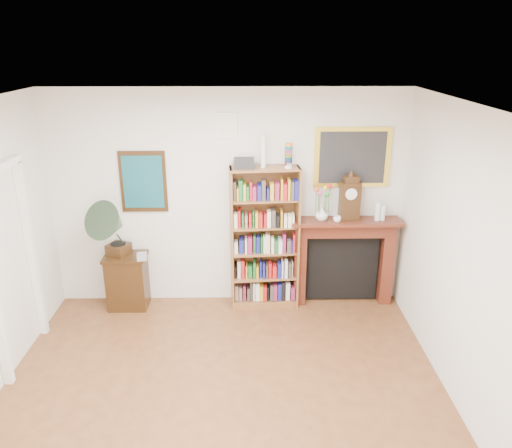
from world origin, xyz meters
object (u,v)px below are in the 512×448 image
(bottle_left, at_px, (378,211))
(bottle_right, at_px, (383,213))
(flower_vase, at_px, (322,214))
(gramophone, at_px, (113,225))
(side_cabinet, at_px, (128,281))
(bookshelf, at_px, (264,231))
(teacup, at_px, (337,219))
(cd_stack, at_px, (142,256))
(fireplace, at_px, (343,253))
(mantel_clock, at_px, (350,199))

(bottle_left, xyz_separation_m, bottle_right, (0.07, 0.00, -0.02))
(flower_vase, bearing_deg, bottle_left, -0.69)
(gramophone, bearing_deg, bottle_left, 26.10)
(bottle_right, bearing_deg, side_cabinet, -179.24)
(bookshelf, height_order, gramophone, bookshelf)
(gramophone, relative_size, teacup, 8.36)
(cd_stack, distance_m, teacup, 2.48)
(bookshelf, height_order, fireplace, bookshelf)
(cd_stack, xyz_separation_m, bottle_left, (2.96, 0.17, 0.53))
(flower_vase, distance_m, teacup, 0.20)
(bookshelf, bearing_deg, bottle_right, -5.03)
(mantel_clock, height_order, bottle_left, mantel_clock)
(bookshelf, height_order, bottle_right, bookshelf)
(bottle_left, bearing_deg, gramophone, -177.26)
(mantel_clock, relative_size, teacup, 5.96)
(bottle_left, distance_m, bottle_right, 0.07)
(fireplace, bearing_deg, side_cabinet, -177.87)
(cd_stack, xyz_separation_m, bottle_right, (3.02, 0.17, 0.51))
(side_cabinet, distance_m, bottle_left, 3.34)
(bookshelf, relative_size, gramophone, 2.67)
(bottle_left, bearing_deg, bottle_right, 2.46)
(gramophone, height_order, cd_stack, gramophone)
(bottle_right, bearing_deg, mantel_clock, 178.36)
(fireplace, relative_size, cd_stack, 11.66)
(mantel_clock, xyz_separation_m, bottle_right, (0.43, -0.01, -0.18))
(side_cabinet, distance_m, bottle_right, 3.39)
(mantel_clock, xyz_separation_m, flower_vase, (-0.34, -0.01, -0.19))
(bookshelf, relative_size, flower_vase, 12.33)
(side_cabinet, relative_size, mantel_clock, 1.28)
(bookshelf, bearing_deg, fireplace, -1.20)
(teacup, relative_size, bottle_right, 0.48)
(bookshelf, height_order, bottle_left, bookshelf)
(flower_vase, bearing_deg, cd_stack, -175.57)
(bookshelf, distance_m, side_cabinet, 1.91)
(bottle_left, bearing_deg, fireplace, 169.50)
(gramophone, bearing_deg, fireplace, 27.87)
(side_cabinet, relative_size, fireplace, 0.52)
(flower_vase, relative_size, teacup, 1.81)
(fireplace, bearing_deg, bookshelf, -176.23)
(gramophone, height_order, teacup, gramophone)
(bookshelf, relative_size, mantel_clock, 3.74)
(cd_stack, bearing_deg, gramophone, 178.37)
(bottle_left, bearing_deg, mantel_clock, 177.62)
(gramophone, distance_m, bottle_left, 3.29)
(side_cabinet, xyz_separation_m, fireplace, (2.82, 0.11, 0.33))
(bookshelf, height_order, cd_stack, bookshelf)
(mantel_clock, bearing_deg, bottle_left, -10.36)
(gramophone, height_order, flower_vase, gramophone)
(bookshelf, distance_m, cd_stack, 1.57)
(bottle_left, bearing_deg, teacup, -173.29)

